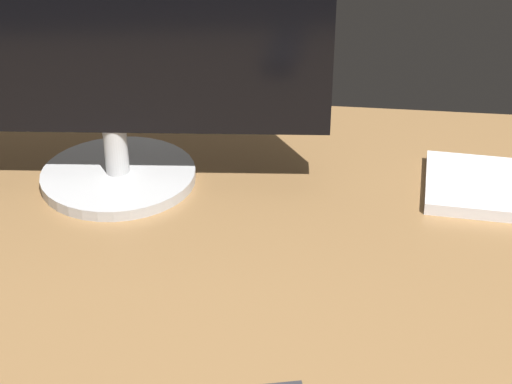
% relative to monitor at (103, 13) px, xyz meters
% --- Properties ---
extents(desk, '(1.40, 0.84, 0.02)m').
position_rel_monitor_xyz_m(desk, '(0.22, -0.16, -0.23)').
color(desk, olive).
rests_on(desk, ground).
extents(monitor, '(0.53, 0.20, 0.42)m').
position_rel_monitor_xyz_m(monitor, '(0.00, 0.00, 0.00)').
color(monitor, silver).
rests_on(monitor, desk).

